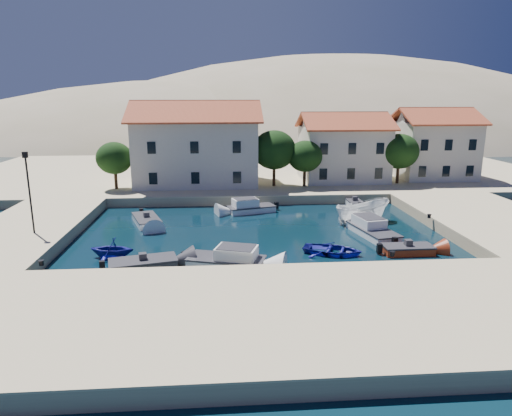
# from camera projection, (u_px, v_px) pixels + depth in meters

# --- Properties ---
(ground) EXTENTS (400.00, 400.00, 0.00)m
(ground) POSITION_uv_depth(u_px,v_px,m) (272.00, 279.00, 28.74)
(ground) COLOR black
(ground) RESTS_ON ground
(quay_south) EXTENTS (52.00, 12.00, 1.00)m
(quay_south) POSITION_uv_depth(u_px,v_px,m) (285.00, 316.00, 22.81)
(quay_south) COLOR beige
(quay_south) RESTS_ON ground
(quay_east) EXTENTS (11.00, 20.00, 1.00)m
(quay_east) POSITION_uv_depth(u_px,v_px,m) (493.00, 222.00, 39.80)
(quay_east) COLOR beige
(quay_east) RESTS_ON ground
(quay_west) EXTENTS (8.00, 20.00, 1.00)m
(quay_west) POSITION_uv_depth(u_px,v_px,m) (26.00, 232.00, 36.93)
(quay_west) COLOR beige
(quay_west) RESTS_ON ground
(quay_north) EXTENTS (80.00, 36.00, 1.00)m
(quay_north) POSITION_uv_depth(u_px,v_px,m) (257.00, 173.00, 65.57)
(quay_north) COLOR beige
(quay_north) RESTS_ON ground
(hills) EXTENTS (254.00, 176.00, 99.00)m
(hills) POSITION_uv_depth(u_px,v_px,m) (292.00, 201.00, 155.54)
(hills) COLOR #998B68
(hills) RESTS_ON ground
(building_left) EXTENTS (14.70, 9.45, 9.70)m
(building_left) POSITION_uv_depth(u_px,v_px,m) (196.00, 142.00, 54.01)
(building_left) COLOR beige
(building_left) RESTS_ON quay_north
(building_mid) EXTENTS (10.50, 8.40, 8.30)m
(building_mid) POSITION_uv_depth(u_px,v_px,m) (343.00, 146.00, 56.46)
(building_mid) COLOR beige
(building_mid) RESTS_ON quay_north
(building_right) EXTENTS (9.45, 8.40, 8.80)m
(building_right) POSITION_uv_depth(u_px,v_px,m) (433.00, 142.00, 58.24)
(building_right) COLOR beige
(building_right) RESTS_ON quay_north
(trees) EXTENTS (37.30, 5.30, 6.45)m
(trees) POSITION_uv_depth(u_px,v_px,m) (287.00, 153.00, 52.57)
(trees) COLOR #382314
(trees) RESTS_ON quay_north
(lamppost) EXTENTS (0.35, 0.25, 6.22)m
(lamppost) POSITION_uv_depth(u_px,v_px,m) (29.00, 185.00, 34.09)
(lamppost) COLOR black
(lamppost) RESTS_ON quay_west
(bollards) EXTENTS (29.36, 9.56, 0.30)m
(bollards) POSITION_uv_depth(u_px,v_px,m) (305.00, 241.00, 32.42)
(bollards) COLOR black
(bollards) RESTS_ON ground
(motorboat_grey_sw) EXTENTS (4.77, 2.98, 1.25)m
(motorboat_grey_sw) POSITION_uv_depth(u_px,v_px,m) (143.00, 264.00, 30.48)
(motorboat_grey_sw) COLOR #343338
(motorboat_grey_sw) RESTS_ON ground
(cabin_cruiser_south) EXTENTS (5.58, 3.65, 1.60)m
(cabin_cruiser_south) POSITION_uv_depth(u_px,v_px,m) (226.00, 260.00, 30.77)
(cabin_cruiser_south) COLOR white
(cabin_cruiser_south) RESTS_ON ground
(rowboat_south) EXTENTS (5.09, 4.42, 0.88)m
(rowboat_south) POSITION_uv_depth(u_px,v_px,m) (332.00, 254.00, 33.31)
(rowboat_south) COLOR navy
(rowboat_south) RESTS_ON ground
(motorboat_red_se) EXTENTS (3.64, 1.63, 1.25)m
(motorboat_red_se) POSITION_uv_depth(u_px,v_px,m) (408.00, 250.00, 33.30)
(motorboat_red_se) COLOR maroon
(motorboat_red_se) RESTS_ON ground
(cabin_cruiser_east) EXTENTS (3.27, 5.85, 1.60)m
(cabin_cruiser_east) POSITION_uv_depth(u_px,v_px,m) (373.00, 230.00, 37.62)
(cabin_cruiser_east) COLOR white
(cabin_cruiser_east) RESTS_ON ground
(boat_east) EXTENTS (6.07, 3.98, 2.20)m
(boat_east) POSITION_uv_depth(u_px,v_px,m) (362.00, 222.00, 41.66)
(boat_east) COLOR white
(boat_east) RESTS_ON ground
(motorboat_white_ne) EXTENTS (1.45, 3.07, 1.25)m
(motorboat_white_ne) POSITION_uv_depth(u_px,v_px,m) (355.00, 203.00, 47.66)
(motorboat_white_ne) COLOR white
(motorboat_white_ne) RESTS_ON ground
(rowboat_west) EXTENTS (3.53, 3.18, 1.64)m
(rowboat_west) POSITION_uv_depth(u_px,v_px,m) (113.00, 258.00, 32.53)
(rowboat_west) COLOR navy
(rowboat_west) RESTS_ON ground
(motorboat_white_west) EXTENTS (3.35, 4.89, 1.25)m
(motorboat_white_west) POSITION_uv_depth(u_px,v_px,m) (147.00, 220.00, 41.18)
(motorboat_white_west) COLOR white
(motorboat_white_west) RESTS_ON ground
(cabin_cruiser_north) EXTENTS (4.98, 3.17, 1.60)m
(cabin_cruiser_north) POSITION_uv_depth(u_px,v_px,m) (251.00, 207.00, 45.24)
(cabin_cruiser_north) COLOR white
(cabin_cruiser_north) RESTS_ON ground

